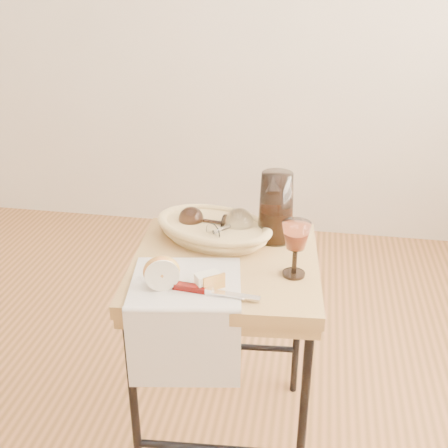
% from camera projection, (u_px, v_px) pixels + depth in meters
% --- Properties ---
extents(side_table, '(0.56, 0.56, 0.66)m').
position_uv_depth(side_table, '(225.00, 354.00, 1.67)').
color(side_table, brown).
rests_on(side_table, floor).
extents(tea_towel, '(0.32, 0.30, 0.01)m').
position_uv_depth(tea_towel, '(186.00, 283.00, 1.42)').
color(tea_towel, beige).
rests_on(tea_towel, side_table).
extents(bread_basket, '(0.38, 0.31, 0.06)m').
position_uv_depth(bread_basket, '(214.00, 230.00, 1.64)').
color(bread_basket, tan).
rests_on(bread_basket, side_table).
extents(goblet_lying_a, '(0.13, 0.09, 0.08)m').
position_uv_depth(goblet_lying_a, '(205.00, 221.00, 1.64)').
color(goblet_lying_a, '#38231A').
rests_on(goblet_lying_a, bread_basket).
extents(goblet_lying_b, '(0.15, 0.16, 0.08)m').
position_uv_depth(goblet_lying_b, '(228.00, 226.00, 1.60)').
color(goblet_lying_b, white).
rests_on(goblet_lying_b, bread_basket).
extents(pitcher, '(0.18, 0.25, 0.25)m').
position_uv_depth(pitcher, '(276.00, 207.00, 1.60)').
color(pitcher, black).
rests_on(pitcher, side_table).
extents(wine_goblet, '(0.09, 0.09, 0.16)m').
position_uv_depth(wine_goblet, '(295.00, 249.00, 1.42)').
color(wine_goblet, white).
rests_on(wine_goblet, side_table).
extents(apple_half, '(0.10, 0.08, 0.09)m').
position_uv_depth(apple_half, '(162.00, 271.00, 1.38)').
color(apple_half, '#B33A22').
rests_on(apple_half, tea_towel).
extents(apple_wedge, '(0.07, 0.06, 0.04)m').
position_uv_depth(apple_wedge, '(207.00, 280.00, 1.38)').
color(apple_wedge, beige).
rests_on(apple_wedge, tea_towel).
extents(table_knife, '(0.22, 0.04, 0.02)m').
position_uv_depth(table_knife, '(212.00, 291.00, 1.36)').
color(table_knife, silver).
rests_on(table_knife, tea_towel).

